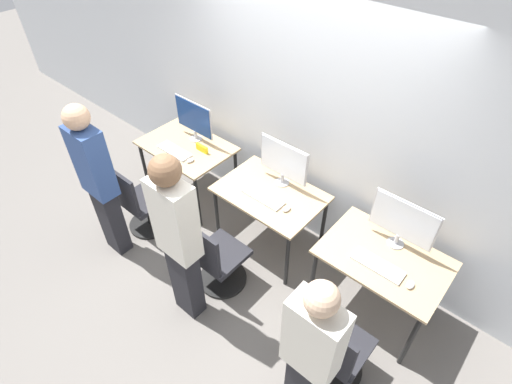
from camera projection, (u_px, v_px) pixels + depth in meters
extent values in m
plane|color=slate|center=(247.00, 262.00, 4.20)|extent=(20.00, 20.00, 0.00)
cube|color=silver|center=(304.00, 115.00, 3.74)|extent=(12.00, 0.05, 2.80)
cube|color=tan|center=(186.00, 146.00, 4.51)|extent=(1.03, 0.71, 0.02)
cylinder|color=black|center=(145.00, 168.00, 4.81)|extent=(0.04, 0.04, 0.72)
cylinder|color=black|center=(198.00, 202.00, 4.36)|extent=(0.04, 0.04, 0.72)
cylinder|color=black|center=(183.00, 145.00, 5.15)|extent=(0.04, 0.04, 0.72)
cylinder|color=black|center=(236.00, 175.00, 4.70)|extent=(0.04, 0.04, 0.72)
cylinder|color=#B2B2B7|center=(196.00, 139.00, 4.58)|extent=(0.14, 0.14, 0.01)
cylinder|color=#B2B2B7|center=(196.00, 135.00, 4.54)|extent=(0.04, 0.04, 0.10)
cube|color=#B2B2B7|center=(194.00, 117.00, 4.39)|extent=(0.55, 0.01, 0.38)
cube|color=navy|center=(193.00, 117.00, 4.39)|extent=(0.53, 0.01, 0.36)
cube|color=silver|center=(174.00, 151.00, 4.39)|extent=(0.43, 0.15, 0.02)
ellipsoid|color=silver|center=(190.00, 160.00, 4.26)|extent=(0.06, 0.09, 0.03)
cylinder|color=black|center=(151.00, 223.00, 4.60)|extent=(0.48, 0.48, 0.03)
cylinder|color=black|center=(148.00, 212.00, 4.47)|extent=(0.04, 0.04, 0.34)
cube|color=#232328|center=(145.00, 199.00, 4.34)|extent=(0.44, 0.44, 0.05)
cube|color=#232328|center=(124.00, 192.00, 4.06)|extent=(0.40, 0.04, 0.44)
cube|color=#232328|center=(112.00, 220.00, 4.10)|extent=(0.25, 0.16, 0.81)
cube|color=navy|center=(92.00, 162.00, 3.60)|extent=(0.36, 0.20, 0.70)
sphere|color=tan|center=(76.00, 117.00, 3.29)|extent=(0.23, 0.23, 0.23)
cube|color=tan|center=(270.00, 193.00, 3.91)|extent=(1.03, 0.71, 0.02)
cylinder|color=black|center=(217.00, 215.00, 4.21)|extent=(0.04, 0.04, 0.72)
cylinder|color=black|center=(287.00, 261.00, 3.76)|extent=(0.04, 0.04, 0.72)
cylinder|color=black|center=(255.00, 186.00, 4.56)|extent=(0.04, 0.04, 0.72)
cylinder|color=black|center=(323.00, 225.00, 4.11)|extent=(0.04, 0.04, 0.72)
cylinder|color=#B2B2B7|center=(282.00, 182.00, 4.00)|extent=(0.14, 0.14, 0.01)
cylinder|color=#B2B2B7|center=(282.00, 178.00, 3.97)|extent=(0.04, 0.04, 0.10)
cube|color=#B2B2B7|center=(284.00, 160.00, 3.82)|extent=(0.55, 0.01, 0.38)
cube|color=silver|center=(283.00, 160.00, 3.81)|extent=(0.53, 0.01, 0.36)
cube|color=silver|center=(263.00, 197.00, 3.84)|extent=(0.43, 0.15, 0.02)
ellipsoid|color=silver|center=(287.00, 209.00, 3.71)|extent=(0.06, 0.09, 0.03)
cylinder|color=black|center=(223.00, 278.00, 4.03)|extent=(0.48, 0.48, 0.03)
cylinder|color=black|center=(222.00, 267.00, 3.90)|extent=(0.04, 0.04, 0.34)
cube|color=#232328|center=(221.00, 254.00, 3.77)|extent=(0.44, 0.44, 0.05)
cube|color=#232328|center=(203.00, 250.00, 3.49)|extent=(0.40, 0.04, 0.44)
cube|color=#232328|center=(186.00, 280.00, 3.53)|extent=(0.25, 0.16, 0.83)
cube|color=silver|center=(175.00, 220.00, 3.01)|extent=(0.36, 0.20, 0.72)
sphere|color=brown|center=(165.00, 170.00, 2.70)|extent=(0.23, 0.23, 0.23)
cube|color=tan|center=(384.00, 258.00, 3.31)|extent=(1.03, 0.71, 0.02)
cylinder|color=black|center=(313.00, 278.00, 3.62)|extent=(0.04, 0.04, 0.72)
cylinder|color=black|center=(410.00, 341.00, 3.17)|extent=(0.04, 0.04, 0.72)
cylinder|color=black|center=(348.00, 239.00, 3.96)|extent=(0.04, 0.04, 0.72)
cylinder|color=black|center=(440.00, 291.00, 3.51)|extent=(0.04, 0.04, 0.72)
cylinder|color=#B2B2B7|center=(395.00, 243.00, 3.41)|extent=(0.14, 0.14, 0.01)
cylinder|color=#B2B2B7|center=(397.00, 239.00, 3.37)|extent=(0.04, 0.04, 0.10)
cube|color=#B2B2B7|center=(404.00, 220.00, 3.22)|extent=(0.55, 0.01, 0.38)
cube|color=silver|center=(403.00, 220.00, 3.22)|extent=(0.53, 0.01, 0.36)
cube|color=silver|center=(378.00, 265.00, 3.23)|extent=(0.43, 0.15, 0.02)
ellipsoid|color=silver|center=(410.00, 285.00, 3.08)|extent=(0.06, 0.09, 0.03)
cylinder|color=black|center=(333.00, 367.00, 3.36)|extent=(0.48, 0.48, 0.03)
cylinder|color=black|center=(336.00, 357.00, 3.23)|extent=(0.04, 0.04, 0.34)
cube|color=#232328|center=(339.00, 345.00, 3.10)|extent=(0.44, 0.44, 0.05)
cube|color=#232328|center=(329.00, 349.00, 2.82)|extent=(0.40, 0.04, 0.44)
cube|color=silver|center=(314.00, 338.00, 2.43)|extent=(0.36, 0.20, 0.65)
sphere|color=beige|center=(322.00, 299.00, 2.15)|extent=(0.21, 0.21, 0.21)
cube|color=yellow|center=(202.00, 148.00, 4.38)|extent=(0.16, 0.03, 0.08)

